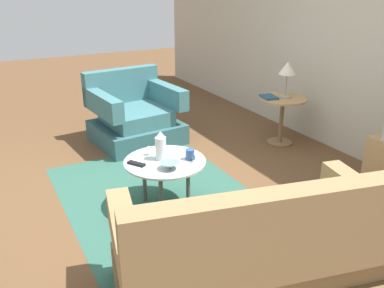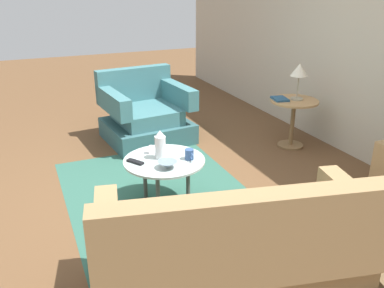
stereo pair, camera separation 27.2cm
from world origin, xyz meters
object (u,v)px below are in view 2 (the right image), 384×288
object	(u,v)px
coffee_table	(164,164)
bowl	(167,165)
table_lamp	(299,72)
couch	(242,262)
armchair	(145,116)
vase	(160,145)
tv_remote_dark	(135,162)
tv_remote_silver	(149,149)
book	(280,99)
mug	(189,154)
side_table	(293,113)

from	to	relation	value
coffee_table	bowl	bearing A→B (deg)	-10.02
table_lamp	bowl	distance (m)	2.14
couch	armchair	bearing A→B (deg)	96.38
vase	tv_remote_dark	size ratio (longest dim) A/B	1.59
bowl	tv_remote_silver	world-z (taller)	bowl
coffee_table	book	bearing A→B (deg)	114.61
mug	armchair	bearing A→B (deg)	175.74
table_lamp	vase	size ratio (longest dim) A/B	1.66
mug	bowl	distance (m)	0.25
tv_remote_dark	book	bearing A→B (deg)	78.47
tv_remote_silver	book	size ratio (longest dim) A/B	0.68
mug	book	bearing A→B (deg)	119.84
couch	coffee_table	xyz separation A→B (m)	(-1.30, -0.03, 0.09)
armchair	coffee_table	distance (m)	1.68
table_lamp	tv_remote_dark	size ratio (longest dim) A/B	2.64
vase	tv_remote_dark	world-z (taller)	vase
mug	tv_remote_silver	bearing A→B (deg)	-141.32
bowl	tv_remote_dark	distance (m)	0.29
couch	bowl	xyz separation A→B (m)	(-1.13, -0.06, 0.17)
table_lamp	bowl	bearing A→B (deg)	-65.41
tv_remote_silver	armchair	bearing A→B (deg)	-160.92
mug	bowl	xyz separation A→B (m)	(0.09, -0.23, -0.02)
side_table	vase	xyz separation A→B (m)	(0.66, -1.87, 0.14)
couch	book	xyz separation A→B (m)	(-2.08, 1.67, 0.29)
coffee_table	tv_remote_silver	world-z (taller)	tv_remote_silver
vase	mug	xyz separation A→B (m)	(0.12, 0.22, -0.08)
couch	bowl	distance (m)	1.15
armchair	couch	distance (m)	2.95
armchair	table_lamp	xyz separation A→B (m)	(0.93, 1.55, 0.60)
armchair	book	xyz separation A→B (m)	(0.86, 1.37, 0.29)
couch	book	bearing A→B (deg)	63.46
table_lamp	book	distance (m)	0.37
tv_remote_silver	bowl	bearing A→B (deg)	37.93
couch	table_lamp	world-z (taller)	table_lamp
couch	tv_remote_dark	size ratio (longest dim) A/B	11.56
armchair	tv_remote_dark	distance (m)	1.71
book	vase	bearing A→B (deg)	-55.07
side_table	bowl	xyz separation A→B (m)	(0.87, -1.88, 0.05)
coffee_table	tv_remote_dark	xyz separation A→B (m)	(-0.03, -0.24, 0.05)
tv_remote_dark	tv_remote_silver	bearing A→B (deg)	105.14
side_table	armchair	bearing A→B (deg)	-121.56
tv_remote_dark	tv_remote_silver	xyz separation A→B (m)	(-0.21, 0.19, 0.00)
couch	vase	distance (m)	1.37
armchair	vase	world-z (taller)	armchair
vase	armchair	bearing A→B (deg)	167.78
coffee_table	book	size ratio (longest dim) A/B	2.91
couch	tv_remote_silver	size ratio (longest dim) A/B	11.20
book	side_table	bearing A→B (deg)	76.70
table_lamp	mug	bearing A→B (deg)	-64.88
couch	tv_remote_dark	world-z (taller)	couch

